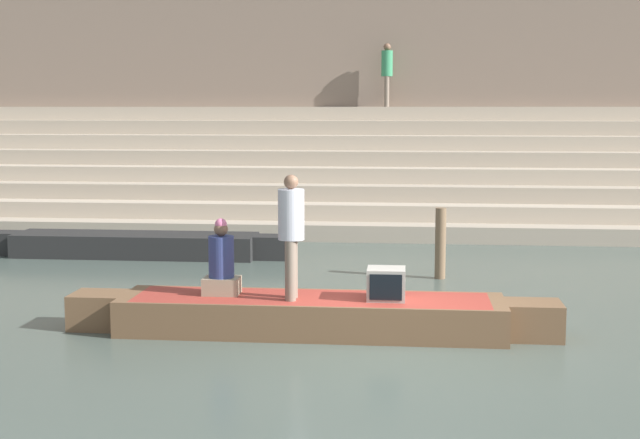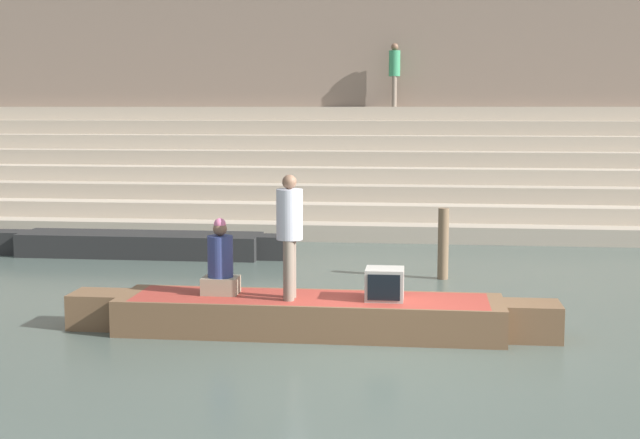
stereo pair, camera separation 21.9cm
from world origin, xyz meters
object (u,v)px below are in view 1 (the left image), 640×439
at_px(person_rowing, 221,264).
at_px(person_on_steps, 387,70).
at_px(rowboat_main, 311,314).
at_px(person_standing, 291,228).
at_px(tv_set, 386,284).
at_px(moored_boat_shore, 135,244).
at_px(mooring_post, 440,243).

xyz_separation_m(person_rowing, person_on_steps, (1.87, 13.40, 3.14)).
bearing_deg(rowboat_main, person_standing, -152.70).
bearing_deg(person_on_steps, person_standing, 11.35).
bearing_deg(tv_set, rowboat_main, -175.83).
height_order(moored_boat_shore, person_on_steps, person_on_steps).
bearing_deg(person_rowing, person_on_steps, 85.13).
distance_m(person_standing, person_on_steps, 13.90).
bearing_deg(person_rowing, rowboat_main, -0.95).
relative_size(rowboat_main, tv_set, 13.16).
relative_size(person_standing, mooring_post, 1.32).
bearing_deg(person_rowing, person_standing, -9.40).
distance_m(tv_set, person_on_steps, 13.93).
bearing_deg(person_rowing, moored_boat_shore, 120.82).
relative_size(person_rowing, tv_set, 2.08).
height_order(person_standing, tv_set, person_standing).
distance_m(moored_boat_shore, mooring_post, 6.34).
distance_m(person_rowing, tv_set, 2.25).
bearing_deg(person_on_steps, person_rowing, 7.13).
bearing_deg(moored_boat_shore, person_rowing, -65.28).
relative_size(person_standing, tv_set, 3.30).
xyz_separation_m(tv_set, moored_boat_shore, (-5.23, 5.80, -0.44)).
relative_size(rowboat_main, person_on_steps, 3.77).
bearing_deg(mooring_post, rowboat_main, -114.73).
bearing_deg(person_standing, moored_boat_shore, 117.00).
distance_m(rowboat_main, person_standing, 1.21).
distance_m(rowboat_main, moored_boat_shore, 7.16).
distance_m(rowboat_main, person_on_steps, 14.02).
bearing_deg(person_on_steps, moored_boat_shore, -17.16).
bearing_deg(rowboat_main, person_rowing, 175.16).
bearing_deg(person_on_steps, mooring_post, 22.36).
height_order(mooring_post, person_on_steps, person_on_steps).
xyz_separation_m(person_standing, moored_boat_shore, (-3.98, 5.91, -1.19)).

